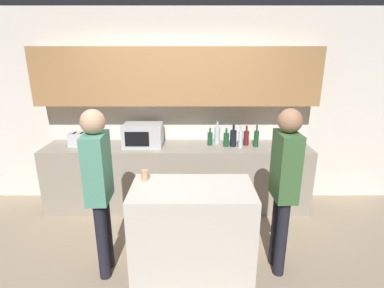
# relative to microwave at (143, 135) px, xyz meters

# --- Properties ---
(ground_plane) EXTENTS (14.00, 14.00, 0.00)m
(ground_plane) POSITION_rel_microwave_xyz_m (0.46, -1.40, -1.06)
(ground_plane) COLOR gray
(back_wall) EXTENTS (6.40, 0.40, 2.70)m
(back_wall) POSITION_rel_microwave_xyz_m (0.46, 0.26, 0.48)
(back_wall) COLOR silver
(back_wall) RESTS_ON ground_plane
(back_counter) EXTENTS (3.60, 0.62, 0.91)m
(back_counter) POSITION_rel_microwave_xyz_m (0.46, -0.01, -0.60)
(back_counter) COLOR gray
(back_counter) RESTS_ON ground_plane
(kitchen_island) EXTENTS (1.17, 0.64, 0.92)m
(kitchen_island) POSITION_rel_microwave_xyz_m (0.66, -1.33, -0.60)
(kitchen_island) COLOR beige
(kitchen_island) RESTS_ON ground_plane
(microwave) EXTENTS (0.52, 0.39, 0.30)m
(microwave) POSITION_rel_microwave_xyz_m (0.00, 0.00, 0.00)
(microwave) COLOR #B7BABC
(microwave) RESTS_ON back_counter
(toaster) EXTENTS (0.26, 0.16, 0.18)m
(toaster) POSITION_rel_microwave_xyz_m (-0.87, 0.00, -0.06)
(toaster) COLOR silver
(toaster) RESTS_ON back_counter
(potted_plant) EXTENTS (0.14, 0.14, 0.39)m
(potted_plant) POSITION_rel_microwave_xyz_m (2.06, 0.00, 0.05)
(potted_plant) COLOR brown
(potted_plant) RESTS_ON back_counter
(bottle_0) EXTENTS (0.07, 0.07, 0.24)m
(bottle_0) POSITION_rel_microwave_xyz_m (0.91, 0.03, -0.06)
(bottle_0) COLOR #194723
(bottle_0) RESTS_ON back_counter
(bottle_1) EXTENTS (0.08, 0.08, 0.32)m
(bottle_1) POSITION_rel_microwave_xyz_m (1.01, 0.10, -0.03)
(bottle_1) COLOR silver
(bottle_1) RESTS_ON back_counter
(bottle_2) EXTENTS (0.07, 0.07, 0.25)m
(bottle_2) POSITION_rel_microwave_xyz_m (1.12, -0.02, -0.05)
(bottle_2) COLOR #194723
(bottle_2) RESTS_ON back_counter
(bottle_3) EXTENTS (0.09, 0.09, 0.31)m
(bottle_3) POSITION_rel_microwave_xyz_m (1.22, -0.03, -0.03)
(bottle_3) COLOR black
(bottle_3) RESTS_ON back_counter
(bottle_4) EXTENTS (0.06, 0.06, 0.30)m
(bottle_4) POSITION_rel_microwave_xyz_m (1.31, -0.08, -0.03)
(bottle_4) COLOR silver
(bottle_4) RESTS_ON back_counter
(bottle_5) EXTENTS (0.08, 0.08, 0.27)m
(bottle_5) POSITION_rel_microwave_xyz_m (1.40, 0.03, -0.05)
(bottle_5) COLOR maroon
(bottle_5) RESTS_ON back_counter
(bottle_6) EXTENTS (0.07, 0.07, 0.30)m
(bottle_6) POSITION_rel_microwave_xyz_m (1.53, -0.04, -0.04)
(bottle_6) COLOR #194723
(bottle_6) RESTS_ON back_counter
(cup_0) EXTENTS (0.07, 0.07, 0.11)m
(cup_0) POSITION_rel_microwave_xyz_m (0.19, -1.16, -0.09)
(cup_0) COLOR tan
(cup_0) RESTS_ON kitchen_island
(person_left) EXTENTS (0.22, 0.35, 1.67)m
(person_left) POSITION_rel_microwave_xyz_m (-0.20, -1.36, -0.06)
(person_left) COLOR black
(person_left) RESTS_ON ground_plane
(person_center) EXTENTS (0.22, 0.34, 1.67)m
(person_center) POSITION_rel_microwave_xyz_m (1.53, -1.31, -0.06)
(person_center) COLOR black
(person_center) RESTS_ON ground_plane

